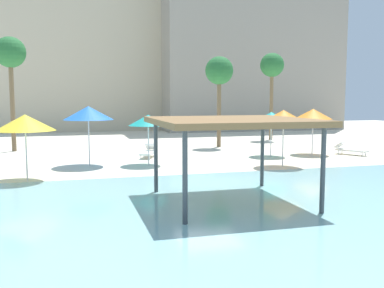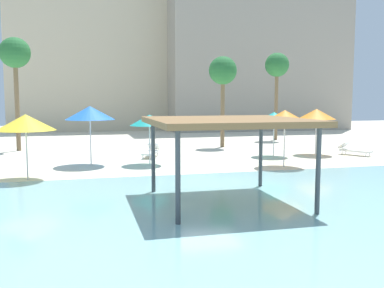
% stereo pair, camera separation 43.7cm
% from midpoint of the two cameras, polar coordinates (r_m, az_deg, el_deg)
% --- Properties ---
extents(ground_plane, '(80.00, 80.00, 0.00)m').
position_cam_midpoint_polar(ground_plane, '(17.23, 1.44, -4.97)').
color(ground_plane, beige).
extents(lagoon_water, '(44.00, 13.50, 0.04)m').
position_cam_midpoint_polar(lagoon_water, '(12.43, 8.61, -9.28)').
color(lagoon_water, '#8CC6CC').
rests_on(lagoon_water, ground).
extents(shade_pavilion, '(4.74, 4.74, 2.68)m').
position_cam_midpoint_polar(shade_pavilion, '(13.40, 4.31, 2.77)').
color(shade_pavilion, '#42474C').
rests_on(shade_pavilion, ground).
extents(beach_umbrella_yellow_0, '(2.38, 2.38, 2.68)m').
position_cam_midpoint_polar(beach_umbrella_yellow_0, '(18.41, -22.01, 2.66)').
color(beach_umbrella_yellow_0, silver).
rests_on(beach_umbrella_yellow_0, ground).
extents(beach_umbrella_orange_1, '(2.34, 2.34, 2.76)m').
position_cam_midpoint_polar(beach_umbrella_orange_1, '(21.08, 11.54, 3.59)').
color(beach_umbrella_orange_1, silver).
rests_on(beach_umbrella_orange_1, ground).
extents(beach_umbrella_orange_2, '(2.23, 2.23, 2.71)m').
position_cam_midpoint_polar(beach_umbrella_orange_2, '(26.26, 15.40, 3.88)').
color(beach_umbrella_orange_2, silver).
rests_on(beach_umbrella_orange_2, ground).
extents(beach_umbrella_blue_3, '(2.44, 2.44, 2.94)m').
position_cam_midpoint_polar(beach_umbrella_blue_3, '(21.64, -14.23, 4.03)').
color(beach_umbrella_blue_3, silver).
rests_on(beach_umbrella_blue_3, ground).
extents(beach_umbrella_teal_4, '(2.07, 2.07, 2.55)m').
position_cam_midpoint_polar(beach_umbrella_teal_4, '(24.89, 10.06, 3.57)').
color(beach_umbrella_teal_4, silver).
rests_on(beach_umbrella_teal_4, ground).
extents(beach_umbrella_teal_5, '(1.98, 1.98, 2.51)m').
position_cam_midpoint_polar(beach_umbrella_teal_5, '(21.41, -6.44, 3.17)').
color(beach_umbrella_teal_5, silver).
rests_on(beach_umbrella_teal_5, ground).
extents(lounge_chair_1, '(1.29, 1.98, 0.74)m').
position_cam_midpoint_polar(lounge_chair_1, '(24.33, -6.29, -0.98)').
color(lounge_chair_1, white).
rests_on(lounge_chair_1, ground).
extents(lounge_chair_2, '(1.46, 1.95, 0.74)m').
position_cam_midpoint_polar(lounge_chair_2, '(26.87, 19.80, -0.64)').
color(lounge_chair_2, white).
rests_on(lounge_chair_2, ground).
extents(palm_tree_0, '(1.90, 1.90, 7.11)m').
position_cam_midpoint_polar(palm_tree_0, '(29.25, -23.49, 10.78)').
color(palm_tree_0, brown).
rests_on(palm_tree_0, ground).
extents(palm_tree_1, '(1.90, 1.90, 6.93)m').
position_cam_midpoint_polar(palm_tree_1, '(35.14, 10.27, 10.03)').
color(palm_tree_1, brown).
rests_on(palm_tree_1, ground).
extents(palm_tree_2, '(1.90, 1.90, 6.15)m').
position_cam_midpoint_polar(palm_tree_2, '(29.31, 3.22, 9.48)').
color(palm_tree_2, brown).
rests_on(palm_tree_2, ground).
extents(hotel_block_0, '(22.80, 10.47, 15.12)m').
position_cam_midpoint_polar(hotel_block_0, '(49.69, -10.71, 10.86)').
color(hotel_block_0, beige).
rests_on(hotel_block_0, ground).
extents(hotel_block_1, '(19.29, 9.13, 17.81)m').
position_cam_midpoint_polar(hotel_block_1, '(48.65, 6.96, 12.62)').
color(hotel_block_1, '#9E9384').
rests_on(hotel_block_1, ground).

